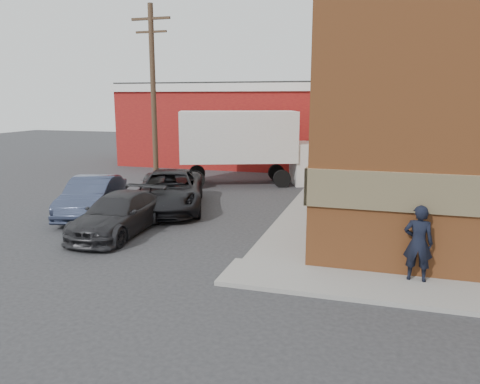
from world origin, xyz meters
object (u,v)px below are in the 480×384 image
Objects in this scene: man at (418,243)px; suv_b at (119,214)px; warehouse at (245,124)px; box_truck at (252,143)px; sedan at (92,197)px; suv_a at (169,190)px; utility_pole at (153,95)px.

suv_b is (-9.56, 1.87, -0.41)m from man.
warehouse is at bearing 90.25° from suv_b.
box_truck is at bearing -71.26° from warehouse.
suv_a is at bearing 20.35° from sedan.
utility_pole is at bearing 103.37° from suv_a.
suv_a is 3.76m from suv_b.
man is at bearing -78.93° from box_truck.
box_truck reaches higher than sedan.
warehouse reaches higher than box_truck.
utility_pole is (-1.50, -11.00, 1.93)m from warehouse.
box_truck is (4.22, 2.99, -2.49)m from utility_pole.
box_truck is at bearing -53.99° from man.
utility_pole reaches higher than man.
sedan is at bearing -137.68° from box_truck.
utility_pole is 1.91× the size of suv_b.
suv_b is at bearing -87.60° from warehouse.
suv_b is at bearing -72.90° from utility_pole.
man is at bearing -13.24° from suv_b.
warehouse is at bearing -58.83° from man.
warehouse reaches higher than sedan.
warehouse reaches higher than suv_a.
suv_a is (-9.39, 5.63, -0.28)m from man.
man is 12.49m from sedan.
utility_pole reaches higher than sedan.
warehouse is 1.97× the size of box_truck.
utility_pole reaches higher than suv_b.
utility_pole is 6.75m from sedan.
man is at bearing -62.98° from warehouse.
sedan is (-11.89, 3.80, -0.32)m from man.
suv_b is (2.34, -1.92, -0.08)m from sedan.
sedan reaches higher than suv_b.
utility_pole reaches higher than suv_a.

